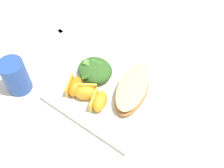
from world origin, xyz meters
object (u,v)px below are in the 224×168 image
(cheesy_pizza_bread, at_px, (132,89))
(drinking_blue_cup, at_px, (16,76))
(orange_wedge_middle, at_px, (86,92))
(green_salad_pile, at_px, (95,70))
(orange_wedge_rear, at_px, (99,101))
(white_plate, at_px, (112,88))
(metal_fork, at_px, (70,39))
(orange_wedge_front, at_px, (75,86))

(cheesy_pizza_bread, xyz_separation_m, drinking_blue_cup, (-0.27, -0.16, 0.02))
(orange_wedge_middle, bearing_deg, cheesy_pizza_bread, 40.61)
(green_salad_pile, xyz_separation_m, orange_wedge_rear, (0.07, -0.07, -0.00))
(white_plate, distance_m, metal_fork, 0.24)
(orange_wedge_front, bearing_deg, white_plate, 43.26)
(metal_fork, bearing_deg, drinking_blue_cup, -87.82)
(metal_fork, distance_m, drinking_blue_cup, 0.23)
(white_plate, xyz_separation_m, cheesy_pizza_bread, (0.06, 0.01, 0.03))
(green_salad_pile, bearing_deg, white_plate, -4.91)
(green_salad_pile, height_order, orange_wedge_middle, green_salad_pile)
(white_plate, relative_size, cheesy_pizza_bread, 1.52)
(cheesy_pizza_bread, bearing_deg, orange_wedge_rear, -121.07)
(white_plate, bearing_deg, orange_wedge_rear, -83.27)
(orange_wedge_front, height_order, orange_wedge_middle, same)
(orange_wedge_front, bearing_deg, drinking_blue_cup, -152.17)
(drinking_blue_cup, bearing_deg, orange_wedge_front, 27.83)
(cheesy_pizza_bread, relative_size, drinking_blue_cup, 1.76)
(orange_wedge_front, relative_size, orange_wedge_rear, 1.01)
(orange_wedge_middle, xyz_separation_m, orange_wedge_rear, (0.05, -0.00, 0.00))
(orange_wedge_middle, bearing_deg, orange_wedge_front, -177.36)
(cheesy_pizza_bread, relative_size, orange_wedge_middle, 2.63)
(green_salad_pile, relative_size, metal_fork, 0.53)
(green_salad_pile, bearing_deg, orange_wedge_rear, -46.47)
(cheesy_pizza_bread, relative_size, metal_fork, 0.98)
(cheesy_pizza_bread, relative_size, orange_wedge_front, 2.66)
(cheesy_pizza_bread, distance_m, drinking_blue_cup, 0.32)
(drinking_blue_cup, bearing_deg, white_plate, 33.82)
(orange_wedge_middle, bearing_deg, green_salad_pile, 108.94)
(orange_wedge_rear, height_order, metal_fork, orange_wedge_rear)
(cheesy_pizza_bread, bearing_deg, drinking_blue_cup, -149.99)
(cheesy_pizza_bread, height_order, orange_wedge_middle, orange_wedge_middle)
(cheesy_pizza_bread, xyz_separation_m, orange_wedge_rear, (-0.05, -0.08, 0.00))
(white_plate, bearing_deg, drinking_blue_cup, -146.18)
(green_salad_pile, distance_m, metal_fork, 0.18)
(orange_wedge_front, bearing_deg, cheesy_pizza_bread, 32.25)
(white_plate, xyz_separation_m, orange_wedge_middle, (-0.04, -0.07, 0.03))
(green_salad_pile, distance_m, orange_wedge_front, 0.08)
(cheesy_pizza_bread, relative_size, orange_wedge_rear, 2.70)
(green_salad_pile, height_order, drinking_blue_cup, drinking_blue_cup)
(white_plate, height_order, metal_fork, white_plate)
(orange_wedge_middle, relative_size, orange_wedge_rear, 1.02)
(cheesy_pizza_bread, bearing_deg, orange_wedge_front, -147.75)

